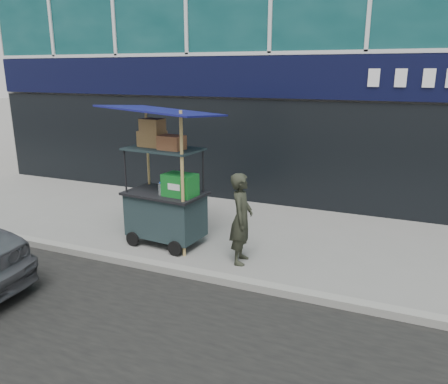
% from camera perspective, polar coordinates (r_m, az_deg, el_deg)
% --- Properties ---
extents(ground, '(80.00, 80.00, 0.00)m').
position_cam_1_polar(ground, '(7.02, -4.41, -10.13)').
color(ground, slate).
rests_on(ground, ground).
extents(curb, '(80.00, 0.18, 0.12)m').
position_cam_1_polar(curb, '(6.83, -5.20, -10.34)').
color(curb, gray).
rests_on(curb, ground).
extents(vendor_cart, '(1.95, 1.47, 2.49)m').
position_cam_1_polar(vendor_cart, '(7.79, -7.61, -0.68)').
color(vendor_cart, '#19282B').
rests_on(vendor_cart, ground).
extents(vendor_man, '(0.45, 0.60, 1.50)m').
position_cam_1_polar(vendor_man, '(7.01, 2.28, -3.50)').
color(vendor_man, '#26291E').
rests_on(vendor_man, ground).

